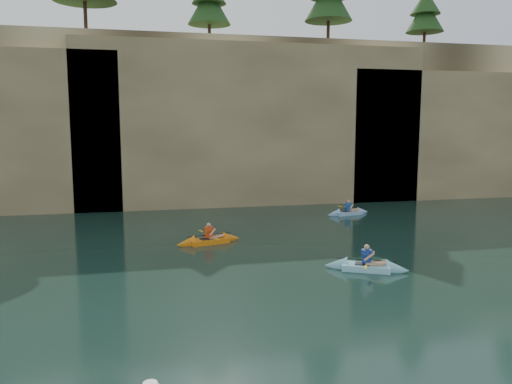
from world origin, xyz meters
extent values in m
plane|color=black|center=(0.00, 0.00, 0.00)|extent=(160.00, 160.00, 0.00)
cube|color=tan|center=(0.00, 30.00, 6.00)|extent=(70.00, 16.00, 12.00)
cube|color=tan|center=(2.00, 22.60, 5.70)|extent=(24.00, 2.40, 11.40)
cube|color=tan|center=(22.00, 22.60, 4.92)|extent=(26.00, 2.40, 9.84)
cube|color=black|center=(-4.00, 21.95, 1.60)|extent=(3.50, 1.00, 3.20)
cube|color=black|center=(10.00, 21.95, 2.25)|extent=(5.00, 1.00, 4.50)
cube|color=orange|center=(-2.72, 11.46, 0.14)|extent=(2.61, 1.41, 0.27)
cone|color=orange|center=(-1.59, 11.77, 0.14)|extent=(1.05, 0.95, 0.74)
cone|color=orange|center=(-3.86, 11.15, 0.14)|extent=(1.05, 0.95, 0.74)
cube|color=black|center=(-2.87, 11.42, 0.24)|extent=(0.65, 0.59, 0.04)
cube|color=red|center=(-2.72, 11.46, 0.53)|extent=(0.38, 0.30, 0.50)
sphere|color=tan|center=(-2.72, 11.46, 0.89)|extent=(0.21, 0.21, 0.21)
cylinder|color=black|center=(-2.72, 11.46, 0.41)|extent=(2.13, 0.62, 0.04)
cube|color=yellow|center=(-2.99, 12.43, 0.41)|extent=(0.19, 0.43, 0.02)
cube|color=yellow|center=(-2.46, 10.50, 0.41)|extent=(0.19, 0.43, 0.02)
cube|color=#88D0E4|center=(2.62, 5.74, 0.14)|extent=(2.57, 1.84, 0.28)
cone|color=#88D0E4|center=(3.66, 5.21, 0.14)|extent=(1.13, 1.08, 0.77)
cone|color=#88D0E4|center=(1.58, 6.27, 0.14)|extent=(1.13, 1.08, 0.77)
cube|color=black|center=(2.49, 5.81, 0.25)|extent=(0.71, 0.68, 0.04)
cube|color=navy|center=(2.62, 5.74, 0.55)|extent=(0.41, 0.36, 0.51)
sphere|color=tan|center=(2.62, 5.74, 0.92)|extent=(0.22, 0.22, 0.22)
cylinder|color=black|center=(2.62, 5.74, 0.42)|extent=(2.04, 1.06, 0.04)
cube|color=yellow|center=(3.09, 6.66, 0.42)|extent=(0.26, 0.41, 0.02)
cube|color=yellow|center=(2.15, 4.82, 0.42)|extent=(0.26, 0.41, 0.02)
cube|color=#81A9D8|center=(6.75, 17.11, 0.13)|extent=(2.43, 1.19, 0.25)
cone|color=#81A9D8|center=(7.82, 17.34, 0.13)|extent=(0.95, 0.85, 0.70)
cone|color=#81A9D8|center=(5.67, 16.89, 0.13)|extent=(0.95, 0.85, 0.70)
cube|color=black|center=(6.60, 17.08, 0.22)|extent=(0.63, 0.54, 0.04)
cube|color=#1B4998|center=(6.75, 17.11, 0.49)|extent=(0.35, 0.27, 0.47)
sphere|color=tan|center=(6.75, 17.11, 0.83)|extent=(0.20, 0.20, 0.20)
cylinder|color=black|center=(6.75, 17.11, 0.39)|extent=(2.02, 0.46, 0.04)
cube|color=yellow|center=(6.55, 18.02, 0.39)|extent=(0.17, 0.43, 0.02)
cube|color=yellow|center=(6.94, 16.20, 0.39)|extent=(0.17, 0.43, 0.02)
camera|label=1|loc=(-5.65, -11.49, 5.57)|focal=35.00mm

